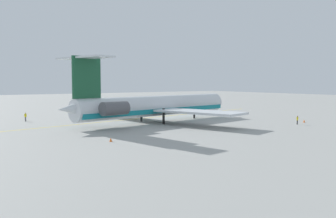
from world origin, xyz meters
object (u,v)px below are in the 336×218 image
Objects in this scene: main_jetliner at (152,106)px; safety_cone_nose at (111,140)px; ground_crew_near_tail at (159,108)px; safety_cone_wingtip at (304,121)px; ground_crew_near_nose at (297,119)px; ground_crew_portside at (25,116)px.

main_jetliner reaches higher than safety_cone_nose.
safety_cone_wingtip is (-9.94, 38.20, -0.78)m from ground_crew_near_tail.
ground_crew_near_nose is 1.01× the size of ground_crew_near_tail.
ground_crew_near_nose reaches higher than safety_cone_wingtip.
safety_cone_wingtip is at bearing 179.77° from safety_cone_nose.
safety_cone_nose is at bearing -85.46° from ground_crew_near_nose.
ground_crew_portside is at bearing -123.63° from ground_crew_near_nose.
safety_cone_nose is (38.58, -1.66, -0.79)m from ground_crew_near_nose.
safety_cone_wingtip is (-4.19, -1.49, -0.79)m from ground_crew_near_nose.
ground_crew_portside is 3.28× the size of safety_cone_nose.
ground_crew_portside is 34.04m from safety_cone_nose.
safety_cone_nose is 42.77m from safety_cone_wingtip.
safety_cone_nose is at bearing -0.23° from safety_cone_wingtip.
safety_cone_nose is (-2.87, 33.91, -0.87)m from ground_crew_portside.
ground_crew_near_nose is at bearing 177.53° from safety_cone_nose.
main_jetliner is 77.88× the size of safety_cone_nose.
ground_crew_near_nose is 38.62m from safety_cone_nose.
ground_crew_near_nose reaches higher than ground_crew_near_tail.
ground_crew_near_nose is at bearing 18.25° from ground_crew_near_tail.
main_jetliner is at bearing -123.55° from ground_crew_near_nose.
ground_crew_near_nose is 3.07× the size of safety_cone_wingtip.
safety_cone_wingtip is (-25.53, 16.77, -3.14)m from main_jetliner.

